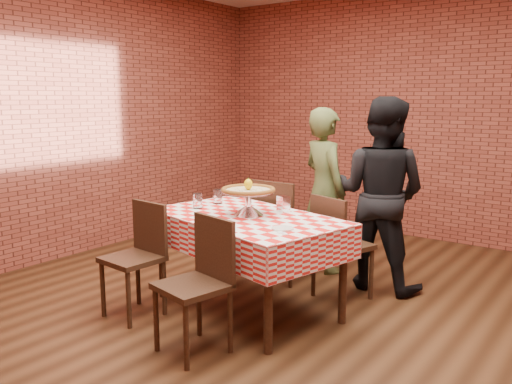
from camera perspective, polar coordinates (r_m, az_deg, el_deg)
ground at (r=4.11m, az=2.88°, el=-13.65°), size 6.00×6.00×0.00m
back_wall at (r=6.48m, az=17.95°, el=7.83°), size 5.50×0.00×5.50m
table at (r=4.19m, az=-1.01°, el=-7.67°), size 1.66×1.21×0.75m
tablecloth at (r=4.12m, az=-1.02°, el=-4.29°), size 1.70×1.26×0.26m
pizza_stand at (r=4.09m, az=-0.83°, el=-1.20°), size 0.51×0.51×0.19m
pizza at (r=4.07m, az=-0.83°, el=0.16°), size 0.51×0.51×0.03m
lemon at (r=4.07m, az=-0.84°, el=0.83°), size 0.08×0.08×0.09m
water_glass_left at (r=4.37m, az=-6.29°, el=-0.96°), size 0.09×0.09×0.12m
water_glass_right at (r=4.55m, az=-4.13°, el=-0.48°), size 0.09×0.09×0.12m
side_plate at (r=3.67m, az=2.87°, el=-3.94°), size 0.19×0.19×0.01m
sweetener_packet_a at (r=3.57m, az=2.75°, el=-4.37°), size 0.06×0.04×0.00m
sweetener_packet_b at (r=3.54m, az=3.09°, el=-4.54°), size 0.06×0.06×0.00m
condiment_caddy at (r=4.22m, az=2.95°, el=-1.28°), size 0.11×0.10×0.13m
chair_near_left at (r=4.15m, az=-13.14°, el=-7.26°), size 0.42×0.42×0.87m
chair_near_right at (r=3.51m, az=-6.86°, el=-10.17°), size 0.48×0.48×0.89m
chair_far_left at (r=4.89m, az=3.08°, el=-3.98°), size 0.45×0.45×0.93m
chair_far_right at (r=4.46m, az=9.32°, el=-5.86°), size 0.50×0.50×0.87m
diner_olive at (r=5.10m, az=7.37°, el=0.21°), size 0.68×0.60×1.57m
diner_black at (r=4.70m, az=13.27°, el=-0.21°), size 0.82×0.64×1.67m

